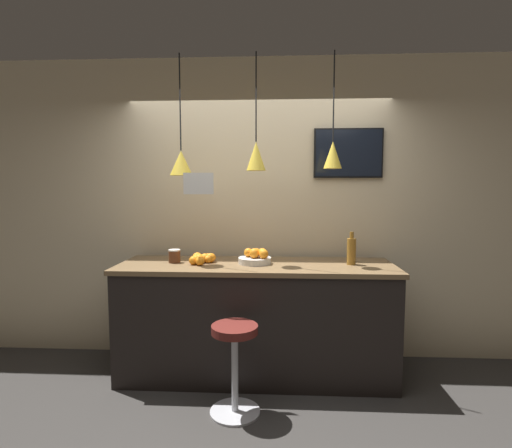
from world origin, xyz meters
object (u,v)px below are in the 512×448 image
at_px(bar_stool, 235,354).
at_px(spread_jar, 174,256).
at_px(fruit_bowl, 256,258).
at_px(mounted_tv, 348,153).
at_px(juice_bottle, 351,251).

distance_m(bar_stool, spread_jar, 1.07).
distance_m(fruit_bowl, mounted_tv, 1.33).
relative_size(fruit_bowl, juice_bottle, 1.01).
relative_size(juice_bottle, mounted_tv, 0.44).
height_order(spread_jar, mounted_tv, mounted_tv).
distance_m(fruit_bowl, spread_jar, 0.72).
xyz_separation_m(fruit_bowl, spread_jar, (-0.72, 0.00, 0.01)).
bearing_deg(juice_bottle, fruit_bowl, -179.86).
distance_m(juice_bottle, mounted_tv, 0.96).
xyz_separation_m(fruit_bowl, mounted_tv, (0.85, 0.41, 0.94)).
xyz_separation_m(juice_bottle, mounted_tv, (0.03, 0.41, 0.87)).
relative_size(fruit_bowl, mounted_tv, 0.45).
height_order(fruit_bowl, juice_bottle, juice_bottle).
xyz_separation_m(bar_stool, fruit_bowl, (0.12, 0.64, 0.60)).
relative_size(bar_stool, juice_bottle, 2.35).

